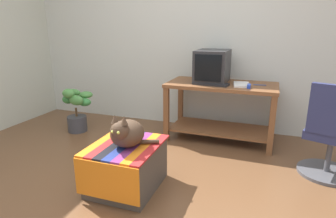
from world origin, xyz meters
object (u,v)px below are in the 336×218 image
at_px(desk, 221,102).
at_px(potted_plant, 77,110).
at_px(tv_monitor, 212,67).
at_px(office_chair, 331,138).
at_px(book, 241,84).
at_px(cat, 126,133).
at_px(ottoman_with_blanket, 126,166).
at_px(stapler, 249,86).
at_px(keyboard, 211,84).

xyz_separation_m(desk, potted_plant, (-1.83, -0.36, -0.18)).
distance_m(tv_monitor, office_chair, 1.48).
bearing_deg(book, potted_plant, -179.09).
height_order(desk, cat, desk).
bearing_deg(cat, ottoman_with_blanket, 135.83).
distance_m(office_chair, stapler, 0.95).
xyz_separation_m(ottoman_with_blanket, stapler, (0.89, 1.23, 0.52)).
height_order(tv_monitor, ottoman_with_blanket, tv_monitor).
relative_size(desk, potted_plant, 2.17).
bearing_deg(stapler, tv_monitor, 153.00).
relative_size(tv_monitor, potted_plant, 0.86).
distance_m(book, ottoman_with_blanket, 1.64).
xyz_separation_m(keyboard, stapler, (0.42, -0.02, 0.01)).
height_order(tv_monitor, keyboard, tv_monitor).
height_order(book, cat, book).
height_order(ottoman_with_blanket, potted_plant, potted_plant).
xyz_separation_m(book, potted_plant, (-2.06, -0.31, -0.42)).
distance_m(tv_monitor, book, 0.42).
relative_size(desk, stapler, 11.70).
xyz_separation_m(tv_monitor, office_chair, (1.23, -0.65, -0.50)).
height_order(keyboard, cat, keyboard).
distance_m(keyboard, office_chair, 1.33).
relative_size(cat, office_chair, 0.43).
relative_size(book, office_chair, 0.32).
height_order(tv_monitor, stapler, tv_monitor).
distance_m(desk, book, 0.33).
bearing_deg(ottoman_with_blanket, potted_plant, 140.66).
bearing_deg(desk, office_chair, -28.00).
relative_size(keyboard, book, 1.41).
bearing_deg(stapler, keyboard, 175.37).
bearing_deg(office_chair, ottoman_with_blanket, 44.68).
bearing_deg(stapler, book, 127.04).
height_order(book, stapler, stapler).
bearing_deg(book, desk, 159.91).
relative_size(office_chair, stapler, 8.09).
xyz_separation_m(keyboard, ottoman_with_blanket, (-0.46, -1.25, -0.51)).
height_order(potted_plant, stapler, stapler).
bearing_deg(keyboard, desk, 59.89).
distance_m(desk, tv_monitor, 0.43).
distance_m(tv_monitor, ottoman_with_blanket, 1.65).
bearing_deg(potted_plant, cat, -39.52).
distance_m(keyboard, stapler, 0.42).
xyz_separation_m(office_chair, stapler, (-0.77, 0.44, 0.34)).
bearing_deg(potted_plant, tv_monitor, 13.47).
distance_m(potted_plant, office_chair, 2.93).
bearing_deg(cat, book, 62.75).
height_order(ottoman_with_blanket, cat, cat).
xyz_separation_m(ottoman_with_blanket, potted_plant, (-1.26, 1.03, 0.09)).
bearing_deg(desk, tv_monitor, 160.64).
xyz_separation_m(desk, keyboard, (-0.10, -0.14, 0.24)).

